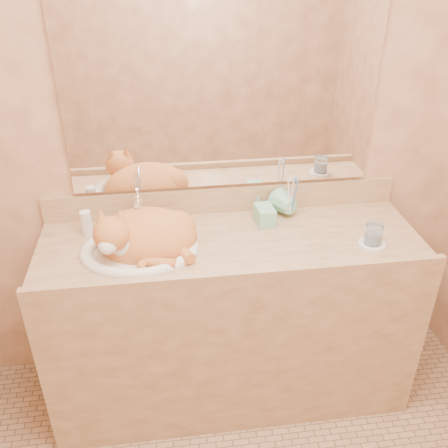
{
  "coord_description": "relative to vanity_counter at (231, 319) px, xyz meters",
  "views": [
    {
      "loc": [
        -0.27,
        -1.01,
        1.96
      ],
      "look_at": [
        -0.03,
        0.7,
        0.95
      ],
      "focal_mm": 40.0,
      "sensor_mm": 36.0,
      "label": 1
    }
  ],
  "objects": [
    {
      "name": "mirror",
      "position": [
        0.0,
        0.26,
        0.97
      ],
      "size": [
        1.3,
        0.02,
        0.8
      ],
      "primitive_type": "cube",
      "color": "white",
      "rests_on": "wall_back"
    },
    {
      "name": "cat",
      "position": [
        -0.36,
        -0.0,
        0.49
      ],
      "size": [
        0.45,
        0.38,
        0.22
      ],
      "primitive_type": null,
      "rotation": [
        0.0,
        0.0,
        -0.11
      ],
      "color": "#BC632B",
      "rests_on": "sink_basin"
    },
    {
      "name": "faucet",
      "position": [
        -0.38,
        0.16,
        0.51
      ],
      "size": [
        0.07,
        0.13,
        0.17
      ],
      "primitive_type": null,
      "rotation": [
        0.0,
        0.0,
        -0.25
      ],
      "color": "white",
      "rests_on": "vanity_counter"
    },
    {
      "name": "water_glass",
      "position": [
        0.57,
        -0.1,
        0.48
      ],
      "size": [
        0.07,
        0.07,
        0.08
      ],
      "primitive_type": "cylinder",
      "color": "white",
      "rests_on": "saucer"
    },
    {
      "name": "lotion_bottle",
      "position": [
        -0.6,
        0.14,
        0.48
      ],
      "size": [
        0.05,
        0.05,
        0.11
      ],
      "primitive_type": "cylinder",
      "color": "white",
      "rests_on": "vanity_counter"
    },
    {
      "name": "vanity_counter",
      "position": [
        0.0,
        0.0,
        0.0
      ],
      "size": [
        1.6,
        0.55,
        0.85
      ],
      "primitive_type": null,
      "color": "olive",
      "rests_on": "floor"
    },
    {
      "name": "sink_basin",
      "position": [
        -0.38,
        -0.02,
        0.5
      ],
      "size": [
        0.54,
        0.48,
        0.15
      ],
      "primitive_type": null,
      "rotation": [
        0.0,
        0.0,
        0.21
      ],
      "color": "white",
      "rests_on": "vanity_counter"
    },
    {
      "name": "soap_dispenser",
      "position": [
        0.17,
        0.08,
        0.51
      ],
      "size": [
        0.08,
        0.08,
        0.17
      ],
      "primitive_type": "imported",
      "rotation": [
        0.0,
        0.0,
        0.09
      ],
      "color": "#7FCCA5",
      "rests_on": "vanity_counter"
    },
    {
      "name": "wall_back",
      "position": [
        0.0,
        0.28,
        0.82
      ],
      "size": [
        2.4,
        0.02,
        2.5
      ],
      "primitive_type": "cube",
      "color": "#9B6746",
      "rests_on": "ground"
    },
    {
      "name": "toothbrushes",
      "position": [
        0.29,
        0.15,
        0.55
      ],
      "size": [
        0.03,
        0.03,
        0.21
      ],
      "primitive_type": null,
      "color": "white",
      "rests_on": "toothbrush_cup"
    },
    {
      "name": "saucer",
      "position": [
        0.57,
        -0.1,
        0.43
      ],
      "size": [
        0.11,
        0.11,
        0.01
      ],
      "primitive_type": "cylinder",
      "color": "white",
      "rests_on": "vanity_counter"
    },
    {
      "name": "toothbrush_cup",
      "position": [
        0.29,
        0.15,
        0.48
      ],
      "size": [
        0.15,
        0.15,
        0.1
      ],
      "primitive_type": "imported",
      "rotation": [
        0.0,
        0.0,
        0.39
      ],
      "color": "#7FCCA5",
      "rests_on": "vanity_counter"
    }
  ]
}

